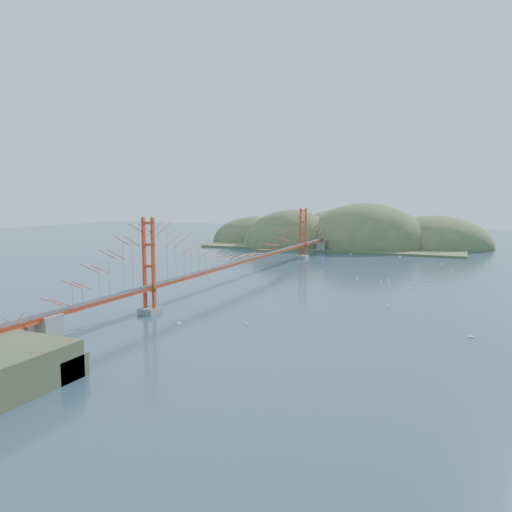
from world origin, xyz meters
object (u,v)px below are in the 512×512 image
at_px(bridge, 251,238).
at_px(fort, 35,349).
at_px(sailboat_2, 411,287).
at_px(sailboat_1, 381,282).
at_px(sailboat_0, 388,305).

xyz_separation_m(bridge, fort, (0.40, -47.98, -6.34)).
xyz_separation_m(fort, sailboat_2, (26.90, 47.79, -0.53)).
bearing_deg(sailboat_1, fort, -113.11).
xyz_separation_m(fort, sailboat_0, (25.67, 33.37, -0.53)).
distance_m(bridge, sailboat_1, 23.46).
distance_m(bridge, sailboat_2, 28.15).
relative_size(fort, sailboat_1, 5.58).
bearing_deg(sailboat_2, sailboat_1, 146.88).
relative_size(bridge, sailboat_0, 164.20).
distance_m(sailboat_0, sailboat_1, 18.15).
xyz_separation_m(bridge, sailboat_0, (26.07, -14.62, -6.87)).
distance_m(fort, sailboat_0, 42.10).
distance_m(fort, sailboat_2, 54.84).
height_order(bridge, fort, bridge).
relative_size(fort, sailboat_0, 6.44).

